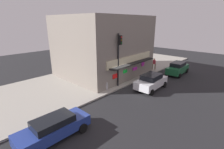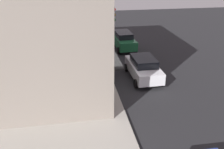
% 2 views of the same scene
% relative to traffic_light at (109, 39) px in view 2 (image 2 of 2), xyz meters
% --- Properties ---
extents(ground_plane, '(61.73, 61.73, 0.00)m').
position_rel_traffic_light_xyz_m(ground_plane, '(0.16, -0.53, -3.84)').
color(ground_plane, '#232326').
extents(sidewalk, '(41.15, 10.34, 0.15)m').
position_rel_traffic_light_xyz_m(sidewalk, '(0.16, 4.64, -3.76)').
color(sidewalk, '#A39E93').
rests_on(sidewalk, ground_plane).
extents(corner_building, '(10.94, 9.98, 7.69)m').
position_rel_traffic_light_xyz_m(corner_building, '(2.45, 4.77, 0.15)').
color(corner_building, gray).
rests_on(corner_building, sidewalk).
extents(traffic_light, '(0.32, 0.58, 5.81)m').
position_rel_traffic_light_xyz_m(traffic_light, '(0.00, 0.00, 0.00)').
color(traffic_light, black).
rests_on(traffic_light, sidewalk).
extents(fire_hydrant, '(0.50, 0.26, 0.85)m').
position_rel_traffic_light_xyz_m(fire_hydrant, '(-1.65, 0.28, -3.28)').
color(fire_hydrant, '#B2B2B7').
rests_on(fire_hydrant, sidewalk).
extents(trash_can, '(0.51, 0.51, 0.93)m').
position_rel_traffic_light_xyz_m(trash_can, '(7.27, 0.72, -3.23)').
color(trash_can, '#2D2D2D').
rests_on(trash_can, sidewalk).
extents(pedestrian, '(0.59, 0.56, 1.72)m').
position_rel_traffic_light_xyz_m(pedestrian, '(8.72, 0.40, -2.73)').
color(pedestrian, brown).
rests_on(pedestrian, sidewalk).
extents(potted_plant_by_doorway, '(0.58, 0.58, 0.93)m').
position_rel_traffic_light_xyz_m(potted_plant_by_doorway, '(-1.00, 1.32, -3.19)').
color(potted_plant_by_doorway, gray).
rests_on(potted_plant_by_doorway, sidewalk).
extents(potted_plant_by_window, '(0.80, 0.80, 1.14)m').
position_rel_traffic_light_xyz_m(potted_plant_by_window, '(3.67, 1.10, -3.01)').
color(potted_plant_by_window, brown).
rests_on(potted_plant_by_window, sidewalk).
extents(parked_car_green, '(4.55, 2.11, 1.71)m').
position_rel_traffic_light_xyz_m(parked_car_green, '(9.37, -2.94, -2.96)').
color(parked_car_green, '#1E6038').
rests_on(parked_car_green, ground_plane).
extents(parked_car_white, '(4.25, 2.14, 1.68)m').
position_rel_traffic_light_xyz_m(parked_car_white, '(2.08, -2.92, -2.98)').
color(parked_car_white, silver).
rests_on(parked_car_white, ground_plane).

